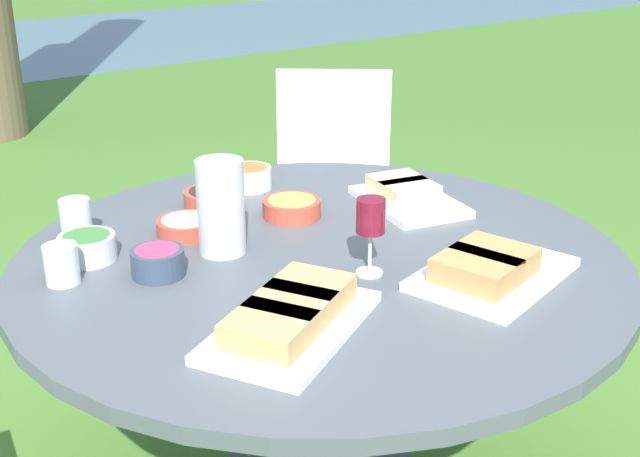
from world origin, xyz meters
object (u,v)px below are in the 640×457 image
(water_pitcher, at_px, (221,207))
(wine_glass, at_px, (371,220))
(dining_table, at_px, (320,290))
(chair_near_right, at_px, (333,170))

(water_pitcher, height_order, wine_glass, water_pitcher)
(dining_table, xyz_separation_m, chair_near_right, (0.79, 0.91, -0.08))
(dining_table, bearing_deg, chair_near_right, 48.85)
(water_pitcher, bearing_deg, dining_table, -39.77)
(water_pitcher, xyz_separation_m, wine_glass, (0.19, -0.31, 0.01))
(wine_glass, bearing_deg, dining_table, 93.47)
(water_pitcher, distance_m, wine_glass, 0.36)
(chair_near_right, xyz_separation_m, wine_glass, (-0.78, -1.07, 0.31))
(wine_glass, bearing_deg, water_pitcher, 121.04)
(chair_near_right, relative_size, water_pitcher, 3.96)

